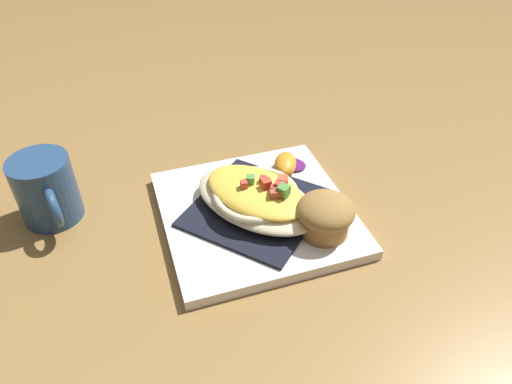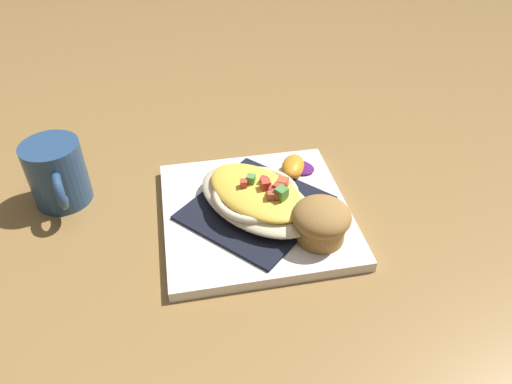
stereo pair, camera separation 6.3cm
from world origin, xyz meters
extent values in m
plane|color=olive|center=(0.00, 0.00, 0.00)|extent=(2.60, 2.60, 0.00)
cube|color=white|center=(0.00, 0.00, 0.01)|extent=(0.28, 0.28, 0.02)
cube|color=black|center=(0.00, 0.00, 0.02)|extent=(0.23, 0.23, 0.00)
ellipsoid|color=beige|center=(0.00, 0.00, 0.03)|extent=(0.21, 0.20, 0.03)
torus|color=beige|center=(0.00, 0.00, 0.04)|extent=(0.16, 0.16, 0.01)
ellipsoid|color=yellow|center=(0.00, 0.00, 0.05)|extent=(0.17, 0.17, 0.02)
cube|color=#509540|center=(0.03, 0.03, 0.06)|extent=(0.02, 0.02, 0.01)
cube|color=#BB5832|center=(0.01, 0.03, 0.06)|extent=(0.02, 0.02, 0.01)
cube|color=#D2412B|center=(0.03, 0.02, 0.06)|extent=(0.01, 0.01, 0.01)
cube|color=#DB452C|center=(0.01, 0.01, 0.06)|extent=(0.01, 0.01, 0.01)
cube|color=#C73C3B|center=(0.02, 0.03, 0.06)|extent=(0.02, 0.02, 0.01)
cube|color=#D64435|center=(0.00, -0.02, 0.06)|extent=(0.01, 0.01, 0.01)
cube|color=#DB403C|center=(0.02, 0.02, 0.06)|extent=(0.01, 0.01, 0.01)
cube|color=#559845|center=(-0.01, -0.01, 0.06)|extent=(0.01, 0.01, 0.01)
cube|color=#B05237|center=(0.03, 0.02, 0.06)|extent=(0.01, 0.01, 0.01)
cube|color=#C7393A|center=(-0.01, 0.01, 0.06)|extent=(0.01, 0.01, 0.01)
cylinder|color=#A27137|center=(0.06, 0.08, 0.03)|extent=(0.06, 0.06, 0.03)
ellipsoid|color=olive|center=(0.06, 0.08, 0.05)|extent=(0.07, 0.07, 0.04)
ellipsoid|color=#4C0F23|center=(0.06, 0.08, 0.06)|extent=(0.03, 0.03, 0.01)
ellipsoid|color=#541965|center=(-0.09, 0.07, 0.02)|extent=(0.06, 0.06, 0.01)
ellipsoid|color=orange|center=(-0.08, 0.06, 0.03)|extent=(0.06, 0.05, 0.02)
cylinder|color=navy|center=(-0.06, -0.27, 0.05)|extent=(0.08, 0.08, 0.09)
torus|color=navy|center=(-0.02, -0.26, 0.05)|extent=(0.05, 0.03, 0.05)
cylinder|color=#4C2D14|center=(-0.06, -0.27, 0.03)|extent=(0.07, 0.07, 0.05)
camera|label=1|loc=(0.48, -0.10, 0.45)|focal=33.29mm
camera|label=2|loc=(0.49, -0.04, 0.45)|focal=33.29mm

